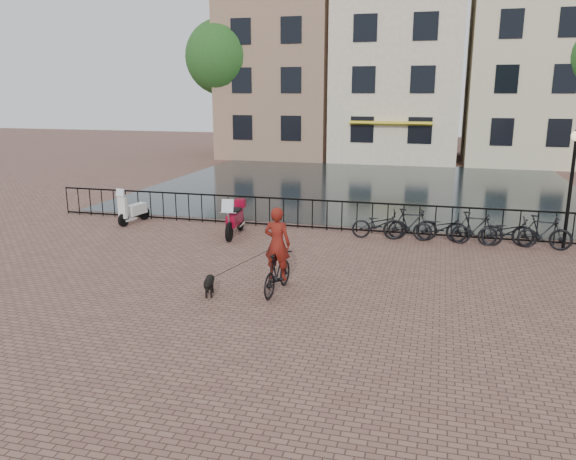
% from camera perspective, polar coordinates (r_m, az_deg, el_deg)
% --- Properties ---
extents(ground, '(100.00, 100.00, 0.00)m').
position_cam_1_polar(ground, '(11.47, -3.95, -9.35)').
color(ground, brown).
rests_on(ground, ground).
extents(canal_water, '(20.00, 20.00, 0.00)m').
position_cam_1_polar(canal_water, '(27.84, 7.69, 4.45)').
color(canal_water, black).
rests_on(canal_water, ground).
extents(railing, '(20.00, 0.05, 1.02)m').
position_cam_1_polar(railing, '(18.72, 3.98, 1.49)').
color(railing, black).
rests_on(railing, ground).
extents(canal_house_left, '(7.50, 9.00, 12.80)m').
position_cam_1_polar(canal_house_left, '(41.47, -0.33, 16.52)').
color(canal_house_left, '#8B6F51').
rests_on(canal_house_left, ground).
extents(canal_house_mid, '(8.00, 9.50, 11.80)m').
position_cam_1_polar(canal_house_mid, '(40.08, 11.20, 15.64)').
color(canal_house_mid, '#C5B695').
rests_on(canal_house_mid, ground).
extents(canal_house_right, '(7.00, 9.00, 13.30)m').
position_cam_1_polar(canal_house_right, '(40.31, 23.12, 15.89)').
color(canal_house_right, beige).
rests_on(canal_house_right, ground).
extents(tree_far_left, '(5.04, 5.04, 9.27)m').
position_cam_1_polar(tree_far_left, '(39.74, -6.63, 17.02)').
color(tree_far_left, black).
rests_on(tree_far_left, ground).
extents(lamp_post, '(0.30, 0.30, 3.45)m').
position_cam_1_polar(lamp_post, '(18.06, 26.96, 5.60)').
color(lamp_post, black).
rests_on(lamp_post, ground).
extents(cyclist, '(0.78, 1.76, 2.35)m').
position_cam_1_polar(cyclist, '(12.77, -1.10, -2.59)').
color(cyclist, black).
rests_on(cyclist, ground).
extents(dog, '(0.46, 0.78, 0.50)m').
position_cam_1_polar(dog, '(12.91, -8.00, -5.54)').
color(dog, black).
rests_on(dog, ground).
extents(motorcycle, '(0.66, 1.96, 1.37)m').
position_cam_1_polar(motorcycle, '(18.00, -5.43, 1.55)').
color(motorcycle, maroon).
rests_on(motorcycle, ground).
extents(scooter, '(0.63, 1.50, 1.35)m').
position_cam_1_polar(scooter, '(20.40, -15.43, 2.55)').
color(scooter, silver).
rests_on(scooter, ground).
extents(parked_bike_0, '(1.79, 0.88, 0.90)m').
position_cam_1_polar(parked_bike_0, '(17.89, 9.27, 0.59)').
color(parked_bike_0, black).
rests_on(parked_bike_0, ground).
extents(parked_bike_1, '(1.71, 0.71, 1.00)m').
position_cam_1_polar(parked_bike_1, '(17.82, 12.31, 0.55)').
color(parked_bike_1, black).
rests_on(parked_bike_1, ground).
extents(parked_bike_2, '(1.73, 0.63, 0.90)m').
position_cam_1_polar(parked_bike_2, '(17.82, 15.35, 0.21)').
color(parked_bike_2, black).
rests_on(parked_bike_2, ground).
extents(parked_bike_3, '(1.71, 0.66, 1.00)m').
position_cam_1_polar(parked_bike_3, '(17.84, 18.41, 0.17)').
color(parked_bike_3, black).
rests_on(parked_bike_3, ground).
extents(parked_bike_4, '(1.76, 0.75, 0.90)m').
position_cam_1_polar(parked_bike_4, '(17.94, 21.42, -0.17)').
color(parked_bike_4, black).
rests_on(parked_bike_4, ground).
extents(parked_bike_5, '(1.72, 0.73, 1.00)m').
position_cam_1_polar(parked_bike_5, '(18.07, 24.42, -0.21)').
color(parked_bike_5, black).
rests_on(parked_bike_5, ground).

